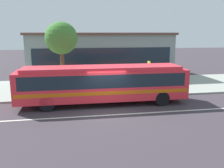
{
  "coord_description": "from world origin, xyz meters",
  "views": [
    {
      "loc": [
        -2.37,
        -14.8,
        4.92
      ],
      "look_at": [
        0.62,
        2.13,
        1.3
      ],
      "focal_mm": 39.34,
      "sensor_mm": 36.0,
      "label": 1
    }
  ],
  "objects_px": {
    "pedestrian_waiting_near_sign": "(155,79)",
    "street_tree_near_stop": "(61,39)",
    "bus_stop_sign": "(149,73)",
    "transit_bus": "(103,82)"
  },
  "relations": [
    {
      "from": "bus_stop_sign",
      "to": "transit_bus",
      "type": "bearing_deg",
      "value": -155.39
    },
    {
      "from": "pedestrian_waiting_near_sign",
      "to": "street_tree_near_stop",
      "type": "distance_m",
      "value": 8.4
    },
    {
      "from": "transit_bus",
      "to": "pedestrian_waiting_near_sign",
      "type": "bearing_deg",
      "value": 29.62
    },
    {
      "from": "transit_bus",
      "to": "street_tree_near_stop",
      "type": "xyz_separation_m",
      "value": [
        -2.81,
        4.07,
        2.87
      ]
    },
    {
      "from": "pedestrian_waiting_near_sign",
      "to": "transit_bus",
      "type": "bearing_deg",
      "value": -150.38
    },
    {
      "from": "bus_stop_sign",
      "to": "street_tree_near_stop",
      "type": "height_order",
      "value": "street_tree_near_stop"
    },
    {
      "from": "transit_bus",
      "to": "bus_stop_sign",
      "type": "distance_m",
      "value": 4.26
    },
    {
      "from": "transit_bus",
      "to": "bus_stop_sign",
      "type": "bearing_deg",
      "value": 24.61
    },
    {
      "from": "transit_bus",
      "to": "pedestrian_waiting_near_sign",
      "type": "xyz_separation_m",
      "value": [
        4.79,
        2.73,
        -0.44
      ]
    },
    {
      "from": "pedestrian_waiting_near_sign",
      "to": "bus_stop_sign",
      "type": "distance_m",
      "value": 1.49
    }
  ]
}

